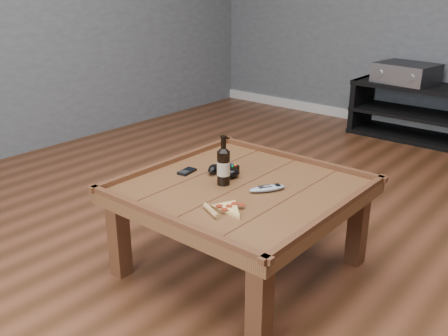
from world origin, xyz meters
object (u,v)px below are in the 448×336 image
Objects in this scene: coffee_table at (241,197)px; smartphone at (187,171)px; game_controller at (224,170)px; media_console at (432,115)px; beer_bottle at (224,165)px; pizza_slice at (226,208)px; av_receiver at (406,73)px; remote_control at (267,188)px.

coffee_table is 9.72× the size of smartphone.
smartphone is (-0.17, -0.10, -0.02)m from game_controller.
coffee_table is at bearing -90.00° from media_console.
coffee_table is 0.19m from game_controller.
pizza_slice is at bearing -47.59° from beer_bottle.
beer_bottle is 0.14m from game_controller.
smartphone is at bearing -173.03° from coffee_table.
smartphone is (-0.24, -0.00, -0.09)m from beer_bottle.
smartphone is at bearing -83.27° from av_receiver.
game_controller is at bearing -79.78° from av_receiver.
beer_bottle is at bearing -7.22° from smartphone.
game_controller reaches higher than remote_control.
coffee_table is 5.67× the size of remote_control.
beer_bottle reaches higher than smartphone.
av_receiver reaches higher than game_controller.
smartphone is at bearing -139.02° from remote_control.
game_controller reaches higher than smartphone.
media_console is (0.00, 2.75, -0.15)m from coffee_table.
media_console is 5.79× the size of beer_bottle.
media_console is 3.01m from pizza_slice.
game_controller is 0.41m from pizza_slice.
av_receiver is at bearing 95.69° from coffee_table.
remote_control is at bearing -10.36° from game_controller.
remote_control reaches higher than smartphone.
game_controller is at bearing 23.57° from smartphone.
media_console is at bearing 9.03° from av_receiver.
av_receiver is (-0.40, 2.71, 0.12)m from remote_control.
remote_control is (0.45, 0.07, 0.01)m from smartphone.
pizza_slice is (0.27, -0.31, -0.02)m from game_controller.
beer_bottle is at bearing 157.33° from pizza_slice.
beer_bottle is 1.33× the size of remote_control.
av_receiver is (-0.27, 2.74, 0.19)m from coffee_table.
media_console is 2.59× the size of av_receiver.
av_receiver is (0.05, 2.78, 0.13)m from smartphone.
coffee_table is 2.75m from media_console.
pizza_slice is (0.12, -0.25, 0.07)m from coffee_table.
pizza_slice is (0.19, -0.21, -0.09)m from beer_bottle.
av_receiver is (-0.12, 2.68, 0.11)m from game_controller.
game_controller is (-0.08, 0.10, -0.07)m from beer_bottle.
media_console is 0.44m from av_receiver.
beer_bottle reaches higher than remote_control.
av_receiver reaches higher than smartphone.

